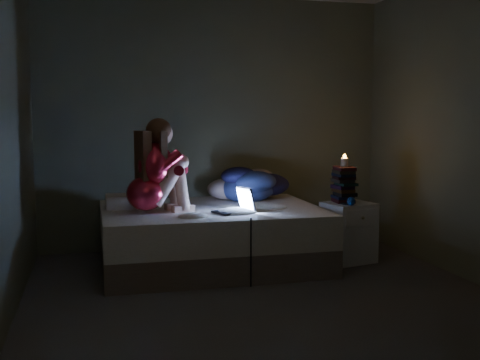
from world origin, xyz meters
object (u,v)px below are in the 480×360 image
object	(u,v)px
laptop	(233,200)
nightstand	(348,232)
bed	(211,236)
candle	(344,164)
phone	(342,203)
woman	(145,166)

from	to	relation	value
laptop	nightstand	xyz separation A→B (m)	(1.17, 0.16, -0.37)
bed	candle	xyz separation A→B (m)	(1.26, -0.13, 0.66)
nightstand	laptop	bearing A→B (deg)	174.24
laptop	nightstand	world-z (taller)	laptop
bed	laptop	world-z (taller)	laptop
candle	phone	xyz separation A→B (m)	(-0.05, -0.09, -0.36)
bed	woman	world-z (taller)	woman
nightstand	phone	bearing A→B (deg)	-164.47
nightstand	bed	bearing A→B (deg)	158.60
bed	phone	size ratio (longest dim) A/B	14.07
woman	nightstand	bearing A→B (deg)	-15.66
candle	phone	size ratio (longest dim) A/B	0.57
woman	phone	distance (m)	1.85
laptop	phone	xyz separation A→B (m)	(1.08, 0.11, -0.09)
bed	phone	distance (m)	1.26
woman	phone	world-z (taller)	woman
bed	woman	size ratio (longest dim) A/B	2.39
candle	phone	bearing A→B (deg)	-121.03
candle	phone	world-z (taller)	candle
bed	candle	distance (m)	1.43
laptop	phone	world-z (taller)	laptop
bed	candle	bearing A→B (deg)	-6.07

